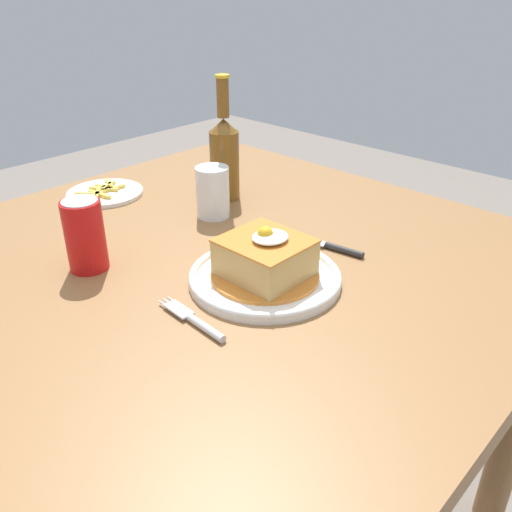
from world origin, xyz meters
name	(u,v)px	position (x,y,z in m)	size (l,w,h in m)	color
dining_table	(193,315)	(0.00, 0.00, 0.64)	(1.20, 1.06, 0.73)	olive
main_plate	(265,277)	(0.06, -0.12, 0.74)	(0.25, 0.25, 0.02)	white
sandwich_meal	(265,259)	(0.06, -0.12, 0.78)	(0.18, 0.18, 0.09)	orange
fork	(197,322)	(-0.10, -0.14, 0.74)	(0.02, 0.14, 0.01)	silver
knife	(332,247)	(0.22, -0.14, 0.74)	(0.04, 0.17, 0.01)	#262628
soda_can	(85,235)	(-0.12, 0.13, 0.79)	(0.07, 0.07, 0.12)	red
beer_bottle_amber	(224,154)	(0.27, 0.19, 0.83)	(0.06, 0.06, 0.27)	brown
drinking_glass	(213,195)	(0.18, 0.13, 0.78)	(0.07, 0.07, 0.10)	gold
side_plate_fries	(105,193)	(0.09, 0.40, 0.74)	(0.17, 0.17, 0.02)	white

